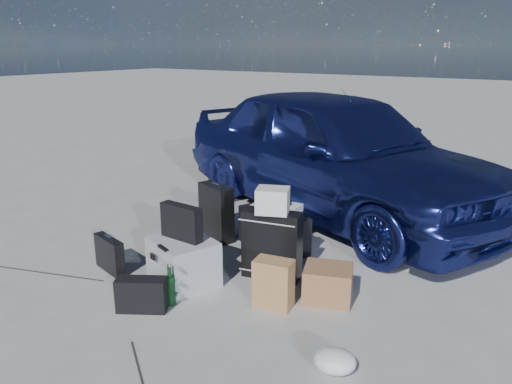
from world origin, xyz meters
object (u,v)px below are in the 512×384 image
pelican_case (183,261)px  briefcase (110,255)px  car (334,151)px  cardboard_box (328,284)px  suitcase_right (272,245)px  duffel_bag (274,230)px  green_bottle (170,285)px  suitcase_left (216,212)px

pelican_case → briefcase: (-0.71, -0.20, -0.04)m
car → cardboard_box: (0.94, -2.04, -0.62)m
suitcase_right → cardboard_box: 0.62m
briefcase → duffel_bag: size_ratio=0.53×
duffel_bag → cardboard_box: 1.14m
briefcase → green_bottle: green_bottle is taller
duffel_bag → suitcase_right: bearing=-40.2°
green_bottle → pelican_case: bearing=115.6°
suitcase_left → cardboard_box: size_ratio=1.55×
car → suitcase_right: bearing=-149.0°
duffel_bag → green_bottle: size_ratio=2.35×
suitcase_left → briefcase: bearing=-85.2°
car → cardboard_box: 2.33m
briefcase → cardboard_box: briefcase is taller
briefcase → duffel_bag: bearing=67.6°
pelican_case → cardboard_box: (1.17, 0.41, -0.06)m
duffel_bag → briefcase: bearing=-107.2°
pelican_case → cardboard_box: size_ratio=1.45×
suitcase_left → cardboard_box: suitcase_left is taller
pelican_case → suitcase_right: (0.57, 0.51, 0.11)m
briefcase → suitcase_right: bearing=43.3°
suitcase_left → green_bottle: (0.57, -1.31, -0.13)m
car → cardboard_box: size_ratio=11.81×
pelican_case → suitcase_right: size_ratio=0.90×
suitcase_left → suitcase_right: size_ratio=0.96×
cardboard_box → green_bottle: (-1.00, -0.76, 0.02)m
pelican_case → duffel_bag: pelican_case is taller
briefcase → suitcase_right: (1.28, 0.71, 0.15)m
briefcase → suitcase_left: bearing=89.5°
cardboard_box → green_bottle: bearing=-142.9°
pelican_case → briefcase: bearing=-144.7°
pelican_case → briefcase: pelican_case is taller
suitcase_left → suitcase_right: suitcase_right is taller
pelican_case → suitcase_left: 1.06m
suitcase_right → green_bottle: 0.96m
pelican_case → suitcase_right: bearing=61.7°
pelican_case → green_bottle: pelican_case is taller
pelican_case → suitcase_left: (-0.40, 0.97, 0.09)m
green_bottle → suitcase_right: bearing=64.6°
duffel_bag → cardboard_box: duffel_bag is taller
briefcase → car: bearing=84.8°
cardboard_box → duffel_bag: bearing=144.2°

